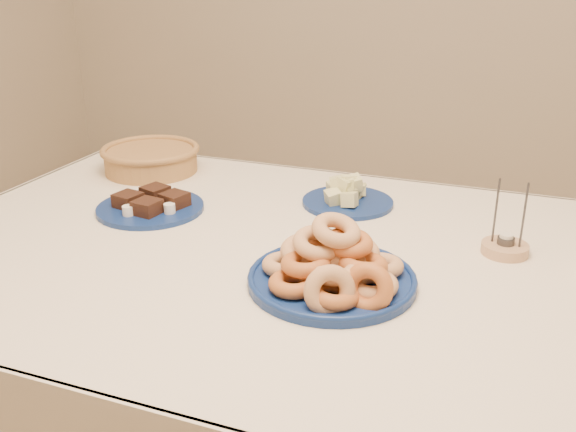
{
  "coord_description": "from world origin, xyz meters",
  "views": [
    {
      "loc": [
        0.42,
        -1.15,
        1.33
      ],
      "look_at": [
        0.0,
        -0.05,
        0.85
      ],
      "focal_mm": 40.0,
      "sensor_mm": 36.0,
      "label": 1
    }
  ],
  "objects_px": {
    "dining_table": "(296,295)",
    "donut_platter": "(333,269)",
    "melon_plate": "(347,195)",
    "brownie_plate": "(151,205)",
    "wicker_basket": "(151,158)",
    "candle_holder": "(505,247)"
  },
  "relations": [
    {
      "from": "candle_holder",
      "to": "wicker_basket",
      "type": "bearing_deg",
      "value": 167.62
    },
    {
      "from": "melon_plate",
      "to": "brownie_plate",
      "type": "xyz_separation_m",
      "value": [
        -0.44,
        -0.22,
        -0.01
      ]
    },
    {
      "from": "dining_table",
      "to": "wicker_basket",
      "type": "xyz_separation_m",
      "value": [
        -0.58,
        0.36,
        0.15
      ]
    },
    {
      "from": "brownie_plate",
      "to": "candle_holder",
      "type": "relative_size",
      "value": 1.9
    },
    {
      "from": "donut_platter",
      "to": "melon_plate",
      "type": "height_order",
      "value": "donut_platter"
    },
    {
      "from": "brownie_plate",
      "to": "wicker_basket",
      "type": "distance_m",
      "value": 0.32
    },
    {
      "from": "brownie_plate",
      "to": "candle_holder",
      "type": "bearing_deg",
      "value": 3.67
    },
    {
      "from": "wicker_basket",
      "to": "donut_platter",
      "type": "bearing_deg",
      "value": -34.68
    },
    {
      "from": "melon_plate",
      "to": "brownie_plate",
      "type": "bearing_deg",
      "value": -153.8
    },
    {
      "from": "donut_platter",
      "to": "brownie_plate",
      "type": "xyz_separation_m",
      "value": [
        -0.53,
        0.21,
        -0.02
      ]
    },
    {
      "from": "dining_table",
      "to": "donut_platter",
      "type": "bearing_deg",
      "value": -45.61
    },
    {
      "from": "candle_holder",
      "to": "brownie_plate",
      "type": "bearing_deg",
      "value": -176.33
    },
    {
      "from": "candle_holder",
      "to": "melon_plate",
      "type": "bearing_deg",
      "value": 157.4
    },
    {
      "from": "melon_plate",
      "to": "candle_holder",
      "type": "bearing_deg",
      "value": -22.6
    },
    {
      "from": "dining_table",
      "to": "melon_plate",
      "type": "xyz_separation_m",
      "value": [
        0.02,
        0.31,
        0.13
      ]
    },
    {
      "from": "donut_platter",
      "to": "wicker_basket",
      "type": "xyz_separation_m",
      "value": [
        -0.7,
        0.49,
        0.0
      ]
    },
    {
      "from": "melon_plate",
      "to": "wicker_basket",
      "type": "distance_m",
      "value": 0.61
    },
    {
      "from": "melon_plate",
      "to": "wicker_basket",
      "type": "xyz_separation_m",
      "value": [
        -0.61,
        0.06,
        0.02
      ]
    },
    {
      "from": "dining_table",
      "to": "donut_platter",
      "type": "height_order",
      "value": "donut_platter"
    },
    {
      "from": "brownie_plate",
      "to": "donut_platter",
      "type": "bearing_deg",
      "value": -21.83
    },
    {
      "from": "donut_platter",
      "to": "wicker_basket",
      "type": "bearing_deg",
      "value": 145.32
    },
    {
      "from": "dining_table",
      "to": "wicker_basket",
      "type": "distance_m",
      "value": 0.7
    }
  ]
}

